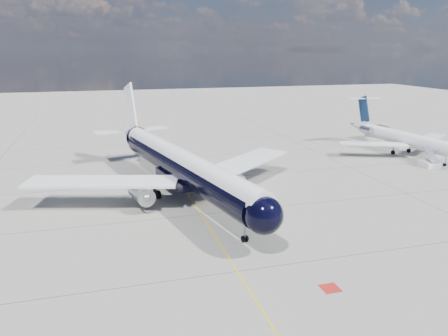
# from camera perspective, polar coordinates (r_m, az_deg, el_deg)

# --- Properties ---
(ground) EXTENTS (320.00, 320.00, 0.00)m
(ground) POSITION_cam_1_polar(r_m,az_deg,el_deg) (73.30, -6.52, -0.59)
(ground) COLOR gray
(ground) RESTS_ON ground
(taxiway_centerline) EXTENTS (0.16, 160.00, 0.01)m
(taxiway_centerline) POSITION_cam_1_polar(r_m,az_deg,el_deg) (68.56, -5.83, -1.68)
(taxiway_centerline) COLOR #E1BB0B
(taxiway_centerline) RESTS_ON ground
(red_marking) EXTENTS (1.60, 1.60, 0.01)m
(red_marking) POSITION_cam_1_polar(r_m,az_deg,el_deg) (39.94, 13.71, -15.01)
(red_marking) COLOR maroon
(red_marking) RESTS_ON ground
(main_airliner) EXTENTS (39.90, 49.24, 14.36)m
(main_airliner) POSITION_cam_1_polar(r_m,az_deg,el_deg) (61.10, -5.96, 0.55)
(main_airliner) COLOR black
(main_airliner) RESTS_ON ground
(regional_jet) EXTENTS (26.41, 30.48, 10.32)m
(regional_jet) POSITION_cam_1_polar(r_m,az_deg,el_deg) (93.06, 21.85, 3.85)
(regional_jet) COLOR white
(regional_jet) RESTS_ON ground
(boarding_stair) EXTENTS (2.89, 3.47, 3.56)m
(boarding_stair) POSITION_cam_1_polar(r_m,az_deg,el_deg) (84.34, 25.24, 0.59)
(boarding_stair) COLOR white
(boarding_stair) RESTS_ON ground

